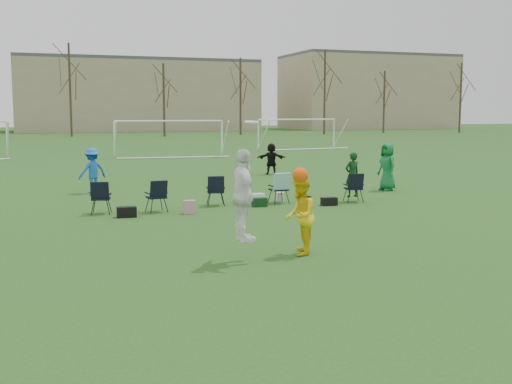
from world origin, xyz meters
name	(u,v)px	position (x,y,z in m)	size (l,w,h in m)	color
ground	(308,267)	(0.00, 0.00, 0.00)	(260.00, 260.00, 0.00)	#234D18
fielder_blue	(92,171)	(-2.83, 13.20, 0.83)	(1.08, 0.62, 1.67)	blue
fielder_green_far	(387,167)	(7.87, 10.23, 0.91)	(0.89, 0.58, 1.82)	#126932
fielder_black	(271,159)	(5.99, 17.75, 0.75)	(1.40, 0.44, 1.51)	black
center_contest	(272,205)	(-0.41, 0.93, 1.11)	(2.02, 1.29, 2.81)	white
sideline_setup	(244,190)	(1.38, 8.09, 0.51)	(8.93, 1.97, 1.66)	#0F3713
goal_mid	(169,128)	(4.00, 32.00, 1.92)	(7.40, 0.63, 2.46)	white
goal_right	(297,125)	(16.00, 38.00, 1.92)	(7.35, 1.14, 2.46)	white
tree_line	(73,95)	(0.24, 69.85, 5.09)	(110.28, 3.28, 11.40)	#382B21
building_row	(104,94)	(6.73, 96.00, 5.99)	(126.00, 16.00, 13.00)	tan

